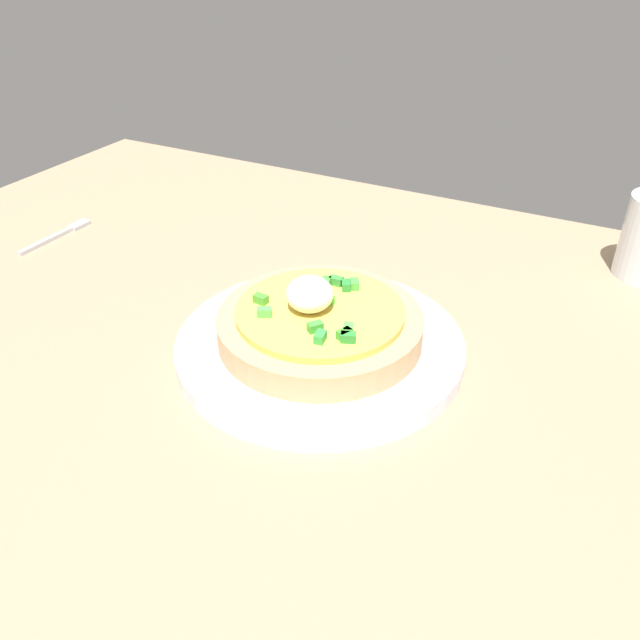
{
  "coord_description": "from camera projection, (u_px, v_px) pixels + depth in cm",
  "views": [
    {
      "loc": [
        27.94,
        -46.44,
        38.32
      ],
      "look_at": [
        5.2,
        -2.85,
        6.59
      ],
      "focal_mm": 36.29,
      "sensor_mm": 36.0,
      "label": 1
    }
  ],
  "objects": [
    {
      "name": "dining_table",
      "position": [
        288.0,
        336.0,
        0.65
      ],
      "size": [
        111.8,
        77.7,
        3.0
      ],
      "primitive_type": "cube",
      "color": "#9A7F62",
      "rests_on": "ground"
    },
    {
      "name": "fork",
      "position": [
        61.0,
        234.0,
        0.82
      ],
      "size": [
        1.45,
        10.86,
        0.5
      ],
      "rotation": [
        0.0,
        0.0,
        1.55
      ],
      "color": "#B7B7BC",
      "rests_on": "dining_table"
    },
    {
      "name": "plate",
      "position": [
        320.0,
        345.0,
        0.6
      ],
      "size": [
        26.58,
        26.58,
        1.59
      ],
      "primitive_type": "cylinder",
      "color": "white",
      "rests_on": "dining_table"
    },
    {
      "name": "pizza",
      "position": [
        320.0,
        323.0,
        0.59
      ],
      "size": [
        18.76,
        18.76,
        6.37
      ],
      "color": "tan",
      "rests_on": "plate"
    }
  ]
}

